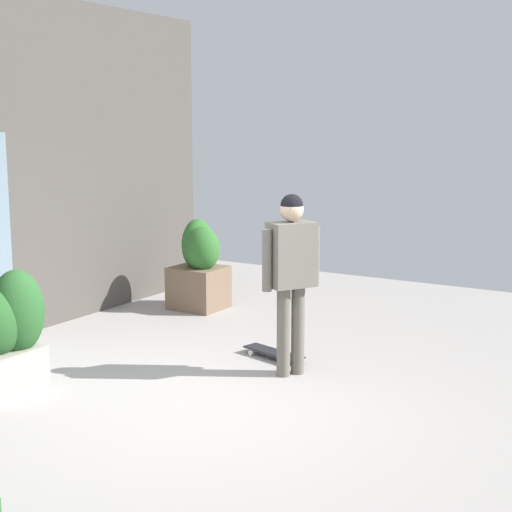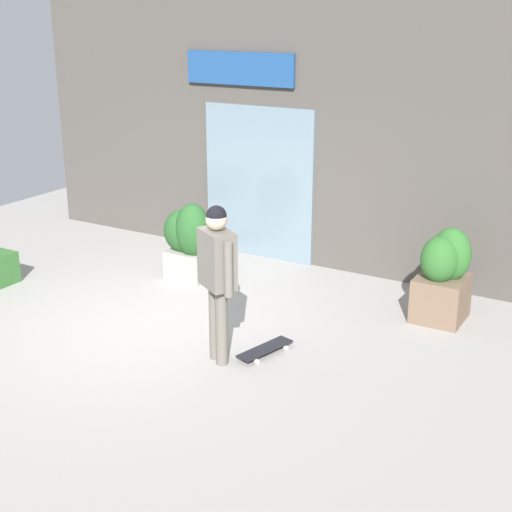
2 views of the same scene
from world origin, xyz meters
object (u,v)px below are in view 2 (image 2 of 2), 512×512
object	(u,v)px
skateboard	(265,349)
planter_box_right	(443,276)
skateboarder	(217,268)
planter_box_left	(189,239)

from	to	relation	value
skateboard	planter_box_right	distance (m)	2.41
skateboard	planter_box_right	xyz separation A→B (m)	(1.39, 1.91, 0.50)
planter_box_right	skateboarder	bearing A→B (deg)	-127.18
skateboarder	planter_box_left	world-z (taller)	skateboarder
skateboarder	skateboard	distance (m)	1.14
skateboard	planter_box_left	xyz separation A→B (m)	(-2.11, 1.57, 0.51)
skateboard	planter_box_right	size ratio (longest dim) A/B	0.64
skateboarder	planter_box_left	distance (m)	2.68
skateboarder	planter_box_right	size ratio (longest dim) A/B	1.49
skateboard	planter_box_right	bearing A→B (deg)	-21.34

